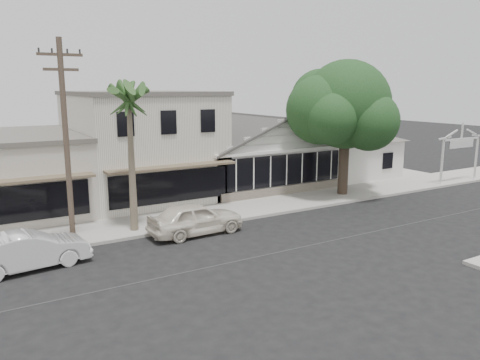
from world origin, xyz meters
TOP-DOWN VIEW (x-y plane):
  - ground at (0.00, 0.00)m, footprint 140.00×140.00m
  - sidewalk_north at (-8.00, 6.75)m, footprint 90.00×3.50m
  - corner_shop at (5.00, 12.47)m, footprint 10.40×8.60m
  - side_cottage at (13.20, 11.50)m, footprint 6.00×6.00m
  - arch_sign at (18.40, 5.30)m, footprint 4.12×0.12m
  - row_building_near at (-3.00, 13.50)m, footprint 8.00×10.00m
  - utility_pole at (-9.00, 5.20)m, footprint 1.80×0.24m
  - car_0 at (-3.51, 4.15)m, footprint 4.70×2.03m
  - car_1 at (-11.00, 3.46)m, footprint 4.67×2.10m
  - shade_tree at (8.19, 6.91)m, footprint 7.86×7.11m
  - palm_east at (-5.99, 5.88)m, footprint 3.22×3.22m

SIDE VIEW (x-z plane):
  - ground at x=0.00m, z-range 0.00..0.00m
  - sidewalk_north at x=-8.00m, z-range 0.00..0.15m
  - car_1 at x=-11.00m, z-range 0.00..1.49m
  - car_0 at x=-3.51m, z-range 0.00..1.58m
  - side_cottage at x=13.20m, z-range 0.00..3.00m
  - corner_shop at x=5.00m, z-range 0.07..5.17m
  - arch_sign at x=18.40m, z-range 1.18..5.13m
  - row_building_near at x=-3.00m, z-range 0.00..6.50m
  - utility_pole at x=-9.00m, z-range 0.29..9.29m
  - shade_tree at x=8.19m, z-range 1.38..10.10m
  - palm_east at x=-5.99m, z-range 2.68..10.35m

